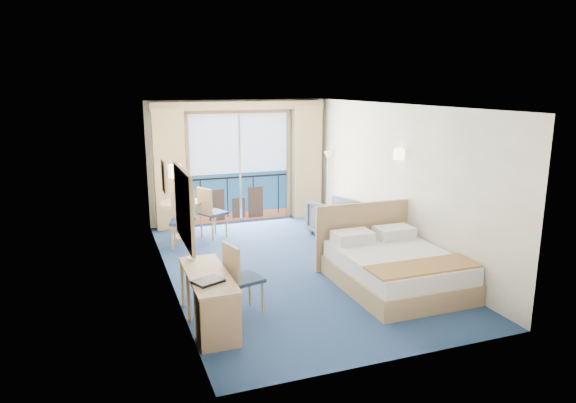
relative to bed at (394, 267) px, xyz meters
The scene contains 22 objects.
floor 1.82m from the bed, 130.93° to the left, with size 6.50×6.50×0.00m, color navy.
room_walls 2.32m from the bed, 130.93° to the left, with size 4.04×6.54×2.72m.
balcony_door 4.80m from the bed, 104.51° to the left, with size 2.36×0.03×2.52m.
curtain_left 5.29m from the bed, 121.63° to the left, with size 0.65×0.22×2.55m, color tan.
curtain_right 4.55m from the bed, 85.18° to the left, with size 0.65×0.22×2.55m, color tan.
pelmet 5.14m from the bed, 104.79° to the left, with size 3.80×0.25×0.18m, color #A47959.
mirror 3.39m from the bed, behind, with size 0.05×1.25×0.95m.
wall_print 3.85m from the bed, 150.14° to the left, with size 0.04×0.42×0.52m.
sconce_left 3.56m from the bed, 166.35° to the left, with size 0.18×0.18×0.18m, color #FFDDB2.
sconce_right 2.10m from the bed, 57.68° to the left, with size 0.18×0.18×0.18m, color #FFDDB2.
bed is the anchor object (origin of this frame).
nightstand 1.47m from the bed, 65.66° to the left, with size 0.40×0.38×0.52m, color tan.
phone 1.51m from the bed, 64.66° to the left, with size 0.17×0.14×0.08m, color beige.
armchair 2.86m from the bed, 84.13° to the left, with size 0.79×0.82×0.74m, color #4A5059.
floor_lamp 4.14m from the bed, 80.00° to the left, with size 0.22×0.22×1.56m.
desk 3.00m from the bed, 166.43° to the right, with size 0.51×1.48×0.70m.
desk_chair 2.47m from the bed, behind, with size 0.52×0.52×0.99m.
folder 3.05m from the bed, 168.56° to the right, with size 0.34×0.26×0.03m, color black.
desk_lamp 3.13m from the bed, behind, with size 0.13×0.13×0.47m.
round_table 4.54m from the bed, 125.49° to the left, with size 0.82×0.82×0.74m.
table_chair_a 4.09m from the bed, 120.97° to the left, with size 0.60×0.60×1.03m.
table_chair_b 4.13m from the bed, 130.78° to the left, with size 0.55×0.56×1.05m.
Camera 1 is at (-2.89, -7.74, 3.03)m, focal length 32.00 mm.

